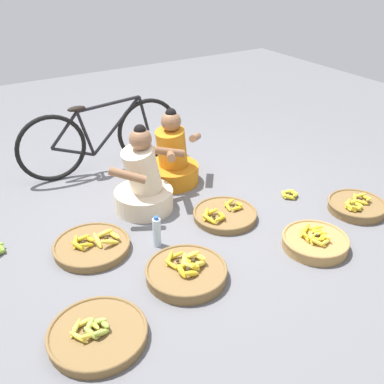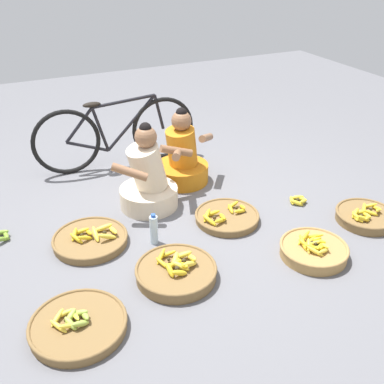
# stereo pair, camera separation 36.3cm
# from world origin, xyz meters

# --- Properties ---
(ground_plane) EXTENTS (10.00, 10.00, 0.00)m
(ground_plane) POSITION_xyz_m (0.00, 0.00, 0.00)
(ground_plane) COLOR slate
(vendor_woman_front) EXTENTS (0.73, 0.54, 0.80)m
(vendor_woman_front) POSITION_xyz_m (-0.19, 0.30, 0.26)
(vendor_woman_front) COLOR beige
(vendor_woman_front) RESTS_ON ground
(vendor_woman_behind) EXTENTS (0.67, 0.52, 0.76)m
(vendor_woman_behind) POSITION_xyz_m (0.27, 0.61, 0.24)
(vendor_woman_behind) COLOR orange
(vendor_woman_behind) RESTS_ON ground
(bicycle_leaning) EXTENTS (1.70, 0.13, 0.73)m
(bicycle_leaning) POSITION_xyz_m (-0.20, 1.23, 0.36)
(bicycle_leaning) COLOR black
(bicycle_leaning) RESTS_ON ground
(banana_basket_front_center) EXTENTS (0.61, 0.61, 0.13)m
(banana_basket_front_center) POSITION_xyz_m (-1.12, -0.92, 0.04)
(banana_basket_front_center) COLOR brown
(banana_basket_front_center) RESTS_ON ground
(banana_basket_back_center) EXTENTS (0.52, 0.52, 0.17)m
(banana_basket_back_center) POSITION_xyz_m (0.68, -0.93, 0.06)
(banana_basket_back_center) COLOR #A87F47
(banana_basket_back_center) RESTS_ON ground
(banana_basket_near_bicycle) EXTENTS (0.51, 0.51, 0.15)m
(banana_basket_near_bicycle) POSITION_xyz_m (1.39, -0.73, 0.05)
(banana_basket_near_bicycle) COLOR brown
(banana_basket_near_bicycle) RESTS_ON ground
(banana_basket_back_left) EXTENTS (0.59, 0.59, 0.16)m
(banana_basket_back_left) POSITION_xyz_m (-0.37, -0.72, 0.05)
(banana_basket_back_left) COLOR brown
(banana_basket_back_left) RESTS_ON ground
(banana_basket_mid_left) EXTENTS (0.55, 0.55, 0.13)m
(banana_basket_mid_left) POSITION_xyz_m (0.32, -0.22, 0.04)
(banana_basket_mid_left) COLOR brown
(banana_basket_mid_left) RESTS_ON ground
(banana_basket_mid_right) EXTENTS (0.60, 0.60, 0.15)m
(banana_basket_mid_right) POSITION_xyz_m (-0.82, -0.05, 0.04)
(banana_basket_mid_right) COLOR brown
(banana_basket_mid_right) RESTS_ON ground
(loose_bananas_near_vendor) EXTENTS (0.18, 0.19, 0.07)m
(loose_bananas_near_vendor) POSITION_xyz_m (1.06, -0.23, 0.03)
(loose_bananas_near_vendor) COLOR yellow
(loose_bananas_near_vendor) RESTS_ON ground
(water_bottle) EXTENTS (0.07, 0.07, 0.27)m
(water_bottle) POSITION_xyz_m (-0.36, -0.26, 0.12)
(water_bottle) COLOR silver
(water_bottle) RESTS_ON ground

